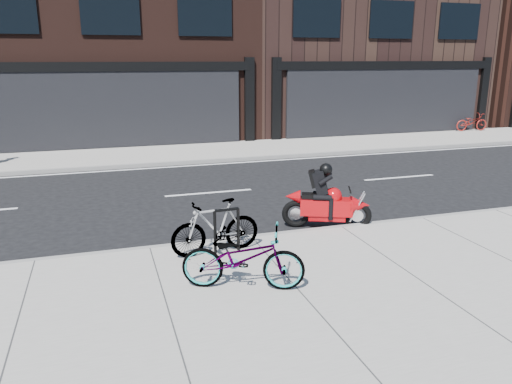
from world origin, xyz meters
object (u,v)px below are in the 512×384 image
object	(u,v)px
bicycle_rear	(216,227)
bicycle_far	(472,122)
bicycle_front	(243,258)
motorcycle	(331,202)
bike_rack	(227,226)

from	to	relation	value
bicycle_rear	bicycle_far	xyz separation A→B (m)	(15.42, 11.60, -0.08)
bicycle_front	bicycle_rear	world-z (taller)	bicycle_rear
motorcycle	bicycle_far	bearing A→B (deg)	63.60
bicycle_front	motorcycle	bearing A→B (deg)	-25.35
bicycle_front	bicycle_rear	distance (m)	1.53
bicycle_rear	motorcycle	bearing A→B (deg)	102.43
bike_rack	bicycle_front	world-z (taller)	bicycle_front
bike_rack	motorcycle	bearing A→B (deg)	20.73
bicycle_front	bicycle_far	distance (m)	20.19
bicycle_front	bicycle_rear	bearing A→B (deg)	24.57
bike_rack	bicycle_far	size ratio (longest dim) A/B	0.51
bicycle_front	bicycle_far	world-z (taller)	bicycle_front
motorcycle	bicycle_front	bearing A→B (deg)	-113.50
bike_rack	bicycle_rear	distance (m)	0.21
bicycle_front	bicycle_far	size ratio (longest dim) A/B	1.17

